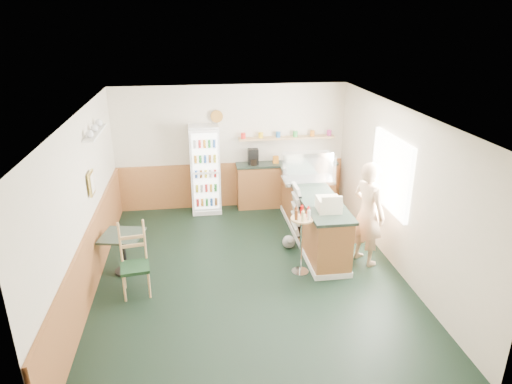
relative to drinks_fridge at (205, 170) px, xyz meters
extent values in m
plane|color=black|center=(0.59, -2.74, -0.95)|extent=(6.00, 6.00, 0.00)
cube|color=beige|center=(0.59, 0.27, 0.40)|extent=(5.00, 0.02, 2.70)
cube|color=beige|center=(-1.92, -2.74, 0.40)|extent=(0.02, 6.00, 2.70)
cube|color=beige|center=(3.10, -2.74, 0.40)|extent=(0.02, 6.00, 2.70)
cube|color=white|center=(0.59, -2.74, 1.76)|extent=(5.00, 6.00, 0.02)
cube|color=#A56C35|center=(0.59, 0.23, -0.45)|extent=(4.98, 0.05, 1.00)
cube|color=#A56C35|center=(-1.88, -2.74, -0.45)|extent=(0.05, 5.98, 1.00)
cube|color=white|center=(3.05, -2.44, 0.60)|extent=(0.06, 1.45, 1.25)
cube|color=gold|center=(-1.86, -2.24, 0.60)|extent=(0.03, 0.32, 0.38)
cube|color=white|center=(-1.81, -1.74, 1.30)|extent=(0.18, 1.20, 0.03)
cylinder|color=#A26D28|center=(0.29, 0.20, 1.10)|extent=(0.26, 0.04, 0.26)
cube|color=#A56C35|center=(1.94, -1.67, -0.47)|extent=(0.60, 2.95, 0.95)
cube|color=white|center=(1.94, -1.67, -0.90)|extent=(0.64, 2.97, 0.10)
cube|color=#27362D|center=(1.94, -1.67, 0.04)|extent=(0.68, 3.01, 0.05)
cube|color=#A56C35|center=(1.79, 0.06, -0.47)|extent=(2.20, 0.38, 0.95)
cube|color=#27362D|center=(1.79, 0.06, 0.04)|extent=(2.24, 0.42, 0.05)
cube|color=tan|center=(1.79, 0.14, 0.60)|extent=(2.10, 0.22, 0.04)
cube|color=black|center=(1.04, 0.06, 0.23)|extent=(0.22, 0.18, 0.34)
cylinder|color=#B2664C|center=(0.84, 0.14, 0.68)|extent=(0.10, 0.10, 0.12)
cylinder|color=#B2664C|center=(1.22, 0.14, 0.68)|extent=(0.10, 0.10, 0.12)
cylinder|color=#B2664C|center=(1.60, 0.14, 0.68)|extent=(0.10, 0.10, 0.12)
cylinder|color=#B2664C|center=(1.98, 0.14, 0.68)|extent=(0.10, 0.10, 0.12)
cylinder|color=#B2664C|center=(2.36, 0.14, 0.68)|extent=(0.10, 0.10, 0.12)
cylinder|color=#B2664C|center=(2.74, 0.14, 0.68)|extent=(0.10, 0.10, 0.12)
cube|color=white|center=(0.00, 0.04, 0.00)|extent=(0.63, 0.45, 1.90)
cube|color=white|center=(0.00, -0.19, 0.01)|extent=(0.53, 0.02, 1.68)
cube|color=silver|center=(0.00, -0.26, 0.01)|extent=(0.57, 0.02, 1.74)
cube|color=silver|center=(1.94, -1.21, 0.09)|extent=(0.98, 0.51, 0.07)
cube|color=silver|center=(1.94, -1.21, 0.37)|extent=(0.96, 0.49, 0.49)
cube|color=beige|center=(1.94, -2.62, 0.17)|extent=(0.39, 0.41, 0.21)
imported|color=tan|center=(2.64, -2.62, -0.04)|extent=(0.65, 0.73, 1.82)
cylinder|color=silver|center=(1.45, -2.84, -0.94)|extent=(0.29, 0.29, 0.02)
cylinder|color=silver|center=(1.45, -2.84, -0.45)|extent=(0.04, 0.04, 0.97)
cylinder|color=tan|center=(1.45, -2.84, 0.03)|extent=(0.37, 0.37, 0.03)
cylinder|color=red|center=(1.56, -2.80, 0.13)|extent=(0.05, 0.05, 0.17)
cylinder|color=red|center=(1.47, -2.72, 0.13)|extent=(0.05, 0.05, 0.17)
cylinder|color=red|center=(1.36, -2.76, 0.13)|extent=(0.05, 0.05, 0.17)
cylinder|color=red|center=(1.34, -2.87, 0.13)|extent=(0.05, 0.05, 0.17)
cylinder|color=red|center=(1.43, -2.95, 0.13)|extent=(0.05, 0.05, 0.17)
cylinder|color=red|center=(1.53, -2.91, 0.13)|extent=(0.05, 0.05, 0.17)
cube|color=black|center=(1.60, -1.82, -0.70)|extent=(0.05, 0.48, 0.03)
cube|color=beige|center=(1.58, -1.82, -0.63)|extent=(0.09, 0.43, 0.16)
cube|color=black|center=(1.60, -1.82, -0.50)|extent=(0.05, 0.48, 0.03)
cube|color=beige|center=(1.58, -1.82, -0.43)|extent=(0.09, 0.43, 0.16)
cube|color=black|center=(1.60, -1.82, -0.31)|extent=(0.05, 0.48, 0.03)
cube|color=beige|center=(1.58, -1.82, -0.24)|extent=(0.09, 0.43, 0.16)
cube|color=black|center=(1.60, -1.82, -0.11)|extent=(0.05, 0.48, 0.03)
cube|color=beige|center=(1.58, -1.82, -0.04)|extent=(0.09, 0.43, 0.16)
cube|color=black|center=(1.60, -1.82, 0.08)|extent=(0.05, 0.48, 0.03)
cube|color=beige|center=(1.58, -1.82, 0.15)|extent=(0.09, 0.43, 0.16)
cylinder|color=black|center=(-1.46, -2.42, -0.93)|extent=(0.36, 0.36, 0.04)
cylinder|color=black|center=(-1.46, -2.42, -0.61)|extent=(0.07, 0.07, 0.63)
cube|color=#27362D|center=(-1.46, -2.42, -0.27)|extent=(0.75, 0.75, 0.04)
cube|color=#15311B|center=(-1.20, -3.08, -0.49)|extent=(0.48, 0.48, 0.05)
cylinder|color=tan|center=(-1.38, -3.26, -0.73)|extent=(0.04, 0.04, 0.45)
cylinder|color=tan|center=(-1.02, -3.26, -0.73)|extent=(0.04, 0.04, 0.45)
cylinder|color=tan|center=(-1.38, -2.90, -0.73)|extent=(0.04, 0.04, 0.45)
cylinder|color=tan|center=(-1.02, -2.90, -0.73)|extent=(0.04, 0.04, 0.45)
cube|color=tan|center=(-1.20, -2.89, -0.15)|extent=(0.39, 0.09, 0.69)
sphere|color=gray|center=(1.43, -1.96, -0.83)|extent=(0.24, 0.24, 0.24)
sphere|color=gray|center=(1.43, -2.08, -0.73)|extent=(0.14, 0.14, 0.14)
camera|label=1|loc=(-0.22, -9.33, 3.09)|focal=32.00mm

